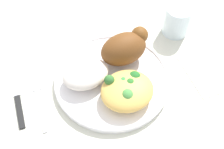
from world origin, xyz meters
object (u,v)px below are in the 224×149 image
fork (39,101)px  mac_cheese_with_broccoli (127,90)px  plate (112,79)px  water_glass (177,20)px  roasted_chicken (125,48)px  knife (17,96)px  rice_pile (86,74)px  napkin (203,71)px

fork → mac_cheese_with_broccoli: bearing=-23.8°
plate → water_glass: size_ratio=3.38×
mac_cheese_with_broccoli → fork: mac_cheese_with_broccoli is taller
roasted_chicken → water_glass: bearing=12.6°
knife → plate: bearing=-14.3°
mac_cheese_with_broccoli → fork: (-0.17, 0.08, -0.04)m
rice_pile → mac_cheese_with_broccoli: 0.10m
roasted_chicken → knife: (-0.25, 0.02, -0.05)m
plate → fork: plate is taller
roasted_chicken → napkin: (0.15, -0.10, -0.05)m
fork → napkin: (0.36, -0.09, -0.00)m
plate → water_glass: bearing=18.8°
rice_pile → mac_cheese_with_broccoli: mac_cheese_with_broccoli is taller
knife → napkin: 0.42m
rice_pile → mac_cheese_with_broccoli: size_ratio=0.90×
plate → fork: size_ratio=1.80×
mac_cheese_with_broccoli → napkin: bearing=-2.8°
water_glass → rice_pile: bearing=-168.7°
plate → roasted_chicken: size_ratio=2.21×
knife → roasted_chicken: bearing=-3.6°
plate → mac_cheese_with_broccoli: (0.01, -0.05, 0.03)m
roasted_chicken → knife: 0.26m
knife → fork: bearing=-38.0°
rice_pile → mac_cheese_with_broccoli: (0.06, -0.07, 0.00)m
knife → water_glass: bearing=2.8°
rice_pile → fork: 0.12m
rice_pile → mac_cheese_with_broccoli: bearing=-50.2°
roasted_chicken → fork: (-0.21, -0.01, -0.05)m
roasted_chicken → plate: bearing=-143.9°
mac_cheese_with_broccoli → plate: bearing=98.9°
roasted_chicken → knife: size_ratio=0.61×
fork → water_glass: (0.37, 0.05, 0.04)m
napkin → knife: bearing=164.0°
plate → knife: 0.21m
roasted_chicken → mac_cheese_with_broccoli: (-0.04, -0.09, -0.02)m
plate → roasted_chicken: roasted_chicken is taller
rice_pile → plate: bearing=-19.9°
roasted_chicken → napkin: roasted_chicken is taller
roasted_chicken → water_glass: roasted_chicken is taller
rice_pile → fork: rice_pile is taller
napkin → water_glass: bearing=86.1°
water_glass → napkin: bearing=-93.9°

